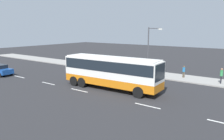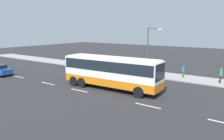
# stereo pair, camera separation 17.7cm
# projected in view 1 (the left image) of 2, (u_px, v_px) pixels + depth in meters

# --- Properties ---
(ground_plane) EXTENTS (120.00, 120.00, 0.00)m
(ground_plane) POSITION_uv_depth(u_px,v_px,m) (112.00, 88.00, 24.61)
(ground_plane) COLOR #28282B
(sidewalk_curb) EXTENTS (80.00, 4.00, 0.15)m
(sidewalk_curb) POSITION_uv_depth(u_px,v_px,m) (150.00, 74.00, 31.97)
(sidewalk_curb) COLOR gray
(sidewalk_curb) RESTS_ON ground_plane
(lane_centreline) EXTENTS (36.00, 0.16, 0.01)m
(lane_centreline) POSITION_uv_depth(u_px,v_px,m) (85.00, 92.00, 23.17)
(lane_centreline) COLOR white
(lane_centreline) RESTS_ON ground_plane
(coach_bus) EXTENTS (11.16, 3.14, 3.47)m
(coach_bus) POSITION_uv_depth(u_px,v_px,m) (111.00, 69.00, 23.83)
(coach_bus) COLOR orange
(coach_bus) RESTS_ON ground_plane
(pedestrian_near_curb) EXTENTS (0.32, 0.32, 1.79)m
(pedestrian_near_curb) POSITION_uv_depth(u_px,v_px,m) (221.00, 75.00, 25.85)
(pedestrian_near_curb) COLOR black
(pedestrian_near_curb) RESTS_ON sidewalk_curb
(pedestrian_at_crossing) EXTENTS (0.32, 0.32, 1.54)m
(pedestrian_at_crossing) POSITION_uv_depth(u_px,v_px,m) (184.00, 71.00, 29.01)
(pedestrian_at_crossing) COLOR brown
(pedestrian_at_crossing) RESTS_ON sidewalk_curb
(street_lamp) EXTENTS (2.02, 0.24, 6.50)m
(street_lamp) POSITION_uv_depth(u_px,v_px,m) (150.00, 48.00, 29.72)
(street_lamp) COLOR #47474C
(street_lamp) RESTS_ON sidewalk_curb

